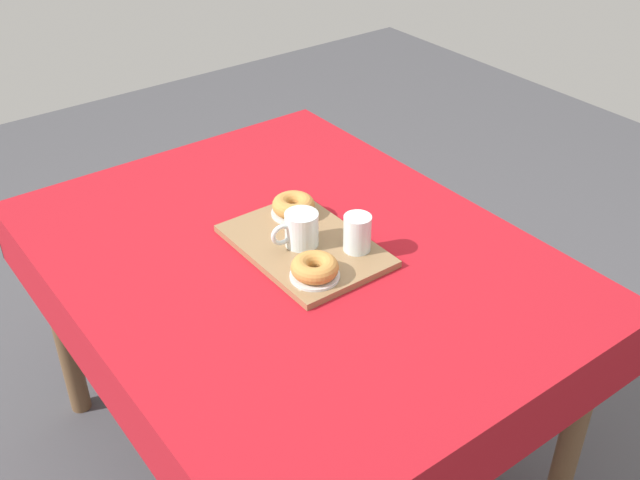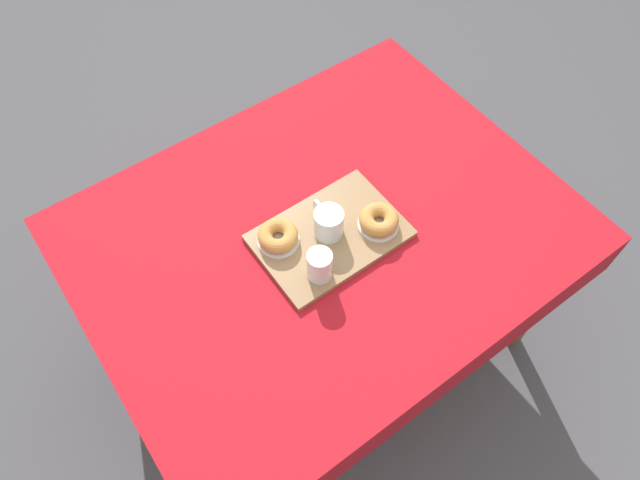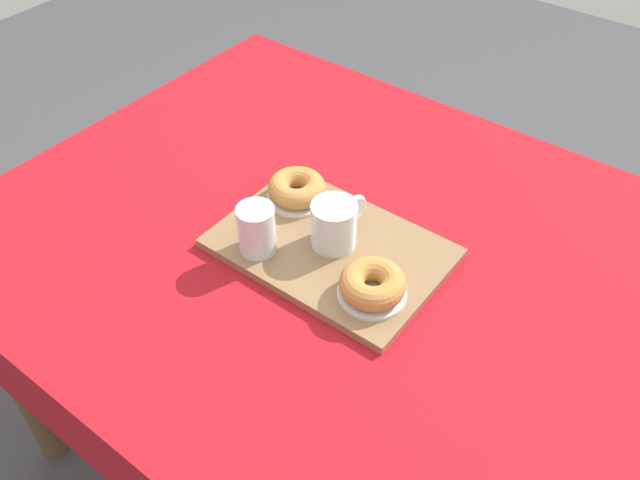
{
  "view_description": "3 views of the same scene",
  "coord_description": "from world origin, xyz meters",
  "px_view_note": "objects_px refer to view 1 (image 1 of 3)",
  "views": [
    {
      "loc": [
        -1.28,
        0.87,
        1.83
      ],
      "look_at": [
        -0.04,
        -0.05,
        0.81
      ],
      "focal_mm": 42.13,
      "sensor_mm": 36.0,
      "label": 1
    },
    {
      "loc": [
        -0.56,
        -0.75,
        2.16
      ],
      "look_at": [
        -0.04,
        -0.03,
        0.79
      ],
      "focal_mm": 32.56,
      "sensor_mm": 36.0,
      "label": 2
    },
    {
      "loc": [
        0.52,
        -0.75,
        1.63
      ],
      "look_at": [
        -0.03,
        -0.04,
        0.79
      ],
      "focal_mm": 37.46,
      "sensor_mm": 36.0,
      "label": 3
    }
  ],
  "objects_px": {
    "water_glass_near": "(357,235)",
    "sugar_donut_left": "(315,267)",
    "donut_plate_left": "(315,276)",
    "sugar_donut_right": "(293,205)",
    "dining_table": "(293,279)",
    "donut_plate_right": "(294,213)",
    "serving_tray": "(305,246)",
    "tea_mug_left": "(301,230)"
  },
  "relations": [
    {
      "from": "donut_plate_left",
      "to": "sugar_donut_left",
      "type": "bearing_deg",
      "value": 0.0
    },
    {
      "from": "sugar_donut_left",
      "to": "sugar_donut_right",
      "type": "bearing_deg",
      "value": -25.12
    },
    {
      "from": "donut_plate_left",
      "to": "sugar_donut_left",
      "type": "distance_m",
      "value": 0.02
    },
    {
      "from": "donut_plate_left",
      "to": "sugar_donut_right",
      "type": "bearing_deg",
      "value": -25.12
    },
    {
      "from": "donut_plate_right",
      "to": "sugar_donut_right",
      "type": "distance_m",
      "value": 0.02
    },
    {
      "from": "water_glass_near",
      "to": "donut_plate_left",
      "type": "distance_m",
      "value": 0.16
    },
    {
      "from": "dining_table",
      "to": "serving_tray",
      "type": "relative_size",
      "value": 3.36
    },
    {
      "from": "tea_mug_left",
      "to": "donut_plate_left",
      "type": "height_order",
      "value": "tea_mug_left"
    },
    {
      "from": "water_glass_near",
      "to": "sugar_donut_right",
      "type": "height_order",
      "value": "water_glass_near"
    },
    {
      "from": "donut_plate_left",
      "to": "donut_plate_right",
      "type": "bearing_deg",
      "value": -25.12
    },
    {
      "from": "sugar_donut_right",
      "to": "donut_plate_left",
      "type": "bearing_deg",
      "value": 154.88
    },
    {
      "from": "water_glass_near",
      "to": "sugar_donut_right",
      "type": "xyz_separation_m",
      "value": [
        0.23,
        0.03,
        -0.01
      ]
    },
    {
      "from": "dining_table",
      "to": "donut_plate_right",
      "type": "relative_size",
      "value": 11.64
    },
    {
      "from": "tea_mug_left",
      "to": "water_glass_near",
      "type": "relative_size",
      "value": 1.36
    },
    {
      "from": "serving_tray",
      "to": "tea_mug_left",
      "type": "distance_m",
      "value": 0.05
    },
    {
      "from": "water_glass_near",
      "to": "sugar_donut_left",
      "type": "distance_m",
      "value": 0.16
    },
    {
      "from": "serving_tray",
      "to": "tea_mug_left",
      "type": "relative_size",
      "value": 3.25
    },
    {
      "from": "serving_tray",
      "to": "sugar_donut_right",
      "type": "xyz_separation_m",
      "value": [
        0.13,
        -0.06,
        0.04
      ]
    },
    {
      "from": "serving_tray",
      "to": "water_glass_near",
      "type": "bearing_deg",
      "value": -138.51
    },
    {
      "from": "donut_plate_left",
      "to": "donut_plate_right",
      "type": "xyz_separation_m",
      "value": [
        0.26,
        -0.12,
        0.0
      ]
    },
    {
      "from": "donut_plate_right",
      "to": "serving_tray",
      "type": "bearing_deg",
      "value": 156.11
    },
    {
      "from": "dining_table",
      "to": "sugar_donut_left",
      "type": "bearing_deg",
      "value": 166.84
    },
    {
      "from": "serving_tray",
      "to": "sugar_donut_left",
      "type": "distance_m",
      "value": 0.15
    },
    {
      "from": "serving_tray",
      "to": "donut_plate_right",
      "type": "xyz_separation_m",
      "value": [
        0.13,
        -0.06,
        0.01
      ]
    },
    {
      "from": "tea_mug_left",
      "to": "sugar_donut_right",
      "type": "relative_size",
      "value": 1.12
    },
    {
      "from": "donut_plate_right",
      "to": "dining_table",
      "type": "bearing_deg",
      "value": 143.86
    },
    {
      "from": "sugar_donut_left",
      "to": "donut_plate_right",
      "type": "xyz_separation_m",
      "value": [
        0.26,
        -0.12,
        -0.02
      ]
    },
    {
      "from": "dining_table",
      "to": "water_glass_near",
      "type": "height_order",
      "value": "water_glass_near"
    },
    {
      "from": "sugar_donut_left",
      "to": "sugar_donut_right",
      "type": "height_order",
      "value": "sugar_donut_right"
    },
    {
      "from": "dining_table",
      "to": "serving_tray",
      "type": "distance_m",
      "value": 0.1
    },
    {
      "from": "tea_mug_left",
      "to": "sugar_donut_right",
      "type": "height_order",
      "value": "tea_mug_left"
    },
    {
      "from": "donut_plate_right",
      "to": "sugar_donut_right",
      "type": "height_order",
      "value": "sugar_donut_right"
    },
    {
      "from": "donut_plate_right",
      "to": "sugar_donut_left",
      "type": "bearing_deg",
      "value": 154.88
    },
    {
      "from": "donut_plate_left",
      "to": "sugar_donut_right",
      "type": "distance_m",
      "value": 0.29
    },
    {
      "from": "dining_table",
      "to": "donut_plate_right",
      "type": "xyz_separation_m",
      "value": [
        0.12,
        -0.09,
        0.1
      ]
    },
    {
      "from": "serving_tray",
      "to": "sugar_donut_left",
      "type": "xyz_separation_m",
      "value": [
        -0.13,
        0.07,
        0.04
      ]
    },
    {
      "from": "dining_table",
      "to": "tea_mug_left",
      "type": "relative_size",
      "value": 10.91
    },
    {
      "from": "tea_mug_left",
      "to": "serving_tray",
      "type": "bearing_deg",
      "value": -95.41
    },
    {
      "from": "tea_mug_left",
      "to": "sugar_donut_left",
      "type": "distance_m",
      "value": 0.14
    },
    {
      "from": "serving_tray",
      "to": "sugar_donut_right",
      "type": "height_order",
      "value": "sugar_donut_right"
    },
    {
      "from": "sugar_donut_left",
      "to": "donut_plate_right",
      "type": "bearing_deg",
      "value": -25.12
    },
    {
      "from": "dining_table",
      "to": "donut_plate_left",
      "type": "relative_size",
      "value": 11.64
    }
  ]
}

